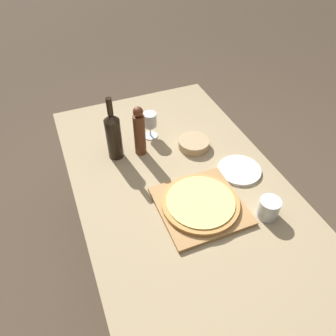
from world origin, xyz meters
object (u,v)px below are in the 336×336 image
Objects in this scene: wine_glass at (150,121)px; pepper_mill at (139,132)px; wine_bottle at (114,135)px; pizza at (201,203)px; small_bowl at (194,144)px.

pepper_mill is at bearing -130.08° from wine_glass.
wine_bottle is 1.24× the size of pepper_mill.
wine_glass is (0.09, 0.11, -0.03)m from pepper_mill.
pizza is 1.23× the size of pepper_mill.
pizza is 1.00× the size of wine_bottle.
wine_bottle is 2.09× the size of small_bowl.
small_bowl reaches higher than pizza.
small_bowl is at bearing 68.80° from pizza.
wine_glass reaches higher than pizza.
pizza is at bearing -62.03° from wine_bottle.
wine_glass is (0.21, 0.09, -0.03)m from wine_bottle.
pepper_mill is 1.69× the size of small_bowl.
pizza is 0.55m from wine_glass.
small_bowl is at bearing -13.05° from pepper_mill.
pepper_mill is at bearing -9.46° from wine_bottle.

